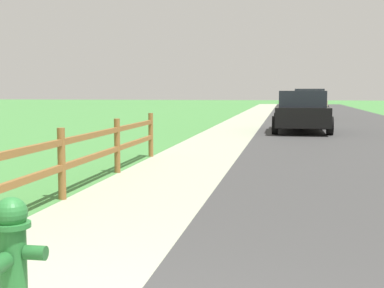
# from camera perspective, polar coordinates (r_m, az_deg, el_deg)

# --- Properties ---
(ground_plane) EXTENTS (120.00, 120.00, 0.00)m
(ground_plane) POSITION_cam_1_polar(r_m,az_deg,el_deg) (27.52, 7.69, 2.41)
(ground_plane) COLOR #458740
(road_asphalt) EXTENTS (7.00, 66.00, 0.01)m
(road_asphalt) POSITION_cam_1_polar(r_m,az_deg,el_deg) (29.59, 14.65, 2.51)
(road_asphalt) COLOR #3C3C3C
(road_asphalt) RESTS_ON ground
(curb_concrete) EXTENTS (6.00, 66.00, 0.01)m
(curb_concrete) POSITION_cam_1_polar(r_m,az_deg,el_deg) (29.77, 2.07, 2.71)
(curb_concrete) COLOR #A6AC92
(curb_concrete) RESTS_ON ground
(grass_verge) EXTENTS (5.00, 66.00, 0.00)m
(grass_verge) POSITION_cam_1_polar(r_m,az_deg,el_deg) (30.02, -0.77, 2.74)
(grass_verge) COLOR #458740
(grass_verge) RESTS_ON ground
(fire_hydrant) EXTENTS (0.49, 0.41, 0.82)m
(fire_hydrant) POSITION_cam_1_polar(r_m,az_deg,el_deg) (3.92, -18.53, -10.95)
(fire_hydrant) COLOR #287233
(fire_hydrant) RESTS_ON ground
(rail_fence) EXTENTS (0.11, 10.21, 1.02)m
(rail_fence) POSITION_cam_1_polar(r_m,az_deg,el_deg) (7.79, -13.62, -1.44)
(rail_fence) COLOR brown
(rail_fence) RESTS_ON ground
(parked_suv_black) EXTENTS (2.09, 4.72, 1.53)m
(parked_suv_black) POSITION_cam_1_polar(r_m,az_deg,el_deg) (20.57, 11.49, 3.41)
(parked_suv_black) COLOR black
(parked_suv_black) RESTS_ON ground
(parked_car_beige) EXTENTS (2.03, 4.96, 1.64)m
(parked_car_beige) POSITION_cam_1_polar(r_m,az_deg,el_deg) (30.78, 12.23, 4.21)
(parked_car_beige) COLOR #C6B793
(parked_car_beige) RESTS_ON ground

